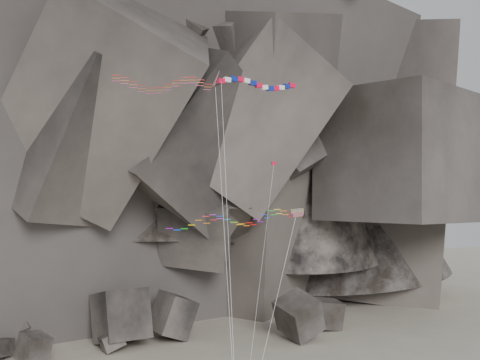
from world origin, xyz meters
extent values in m
cube|color=#47423F|center=(25.43, 35.85, 2.07)|extent=(6.02, 4.39, 5.00)
cube|color=#47423F|center=(19.30, 30.17, 2.45)|extent=(7.50, 7.67, 7.47)
cube|color=#47423F|center=(2.15, 36.19, 2.83)|extent=(7.40, 6.77, 7.01)
cube|color=#47423F|center=(-16.44, 28.24, 1.73)|extent=(4.95, 4.68, 4.40)
cube|color=#47423F|center=(-6.72, 31.65, 1.05)|extent=(3.83, 2.82, 3.07)
cube|color=#47423F|center=(-20.41, 38.92, 2.99)|extent=(8.61, 7.06, 8.48)
cube|color=#47423F|center=(-5.34, 34.76, 3.44)|extent=(8.43, 9.63, 8.30)
cylinder|color=silver|center=(0.45, -2.99, 16.70)|extent=(0.17, 7.42, 29.89)
cube|color=red|center=(1.30, 2.39, 31.97)|extent=(0.72, 0.57, 0.42)
cube|color=white|center=(1.93, 2.55, 32.14)|extent=(0.75, 0.58, 0.47)
cube|color=navy|center=(2.56, 2.67, 32.25)|extent=(0.76, 0.59, 0.50)
cube|color=red|center=(3.19, 2.76, 32.26)|extent=(0.77, 0.59, 0.50)
cube|color=white|center=(3.82, 2.85, 32.17)|extent=(0.75, 0.58, 0.48)
cube|color=navy|center=(4.45, 2.96, 32.01)|extent=(0.72, 0.57, 0.43)
cube|color=red|center=(5.07, 3.11, 31.83)|extent=(0.74, 0.58, 0.46)
cube|color=white|center=(5.70, 3.29, 31.70)|extent=(0.76, 0.58, 0.49)
cube|color=navy|center=(6.33, 3.52, 31.66)|extent=(0.77, 0.59, 0.50)
cube|color=red|center=(6.96, 3.77, 31.73)|extent=(0.76, 0.58, 0.48)
cube|color=white|center=(7.59, 4.04, 31.88)|extent=(0.73, 0.58, 0.44)
cube|color=navy|center=(8.22, 4.29, 32.06)|extent=(0.73, 0.58, 0.45)
cube|color=red|center=(8.85, 4.51, 32.21)|extent=(0.76, 0.58, 0.49)
cylinder|color=silver|center=(0.91, -2.23, 16.86)|extent=(0.81, 8.93, 30.21)
cube|color=yellow|center=(7.83, 0.27, 20.17)|extent=(1.24, 0.42, 0.68)
cube|color=#0CB219|center=(7.83, 0.11, 19.91)|extent=(1.03, 0.30, 0.46)
cylinder|color=silver|center=(4.17, -3.20, 10.97)|extent=(7.34, 7.00, 18.42)
cube|color=red|center=(6.80, 3.75, 24.62)|extent=(0.47, 0.23, 0.32)
cube|color=navy|center=(6.64, 3.76, 24.62)|extent=(0.18, 0.11, 0.33)
cylinder|color=silver|center=(3.66, -1.47, 13.19)|extent=(6.31, 10.46, 22.86)
camera|label=1|loc=(-11.20, -50.37, 22.91)|focal=45.00mm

